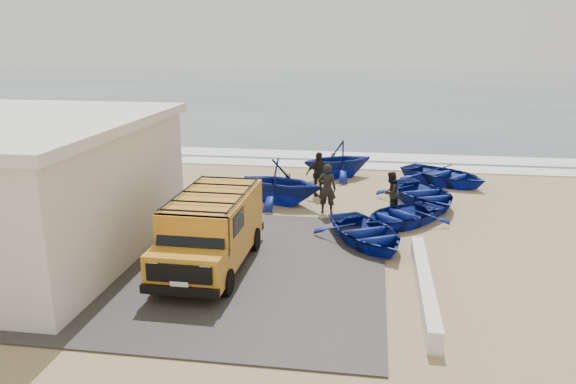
{
  "coord_description": "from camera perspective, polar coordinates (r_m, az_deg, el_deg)",
  "views": [
    {
      "loc": [
        3.5,
        -17.05,
        6.67
      ],
      "look_at": [
        0.53,
        2.27,
        1.2
      ],
      "focal_mm": 35.0,
      "sensor_mm": 36.0,
      "label": 1
    }
  ],
  "objects": [
    {
      "name": "building",
      "position": [
        19.17,
        -26.59,
        0.36
      ],
      "size": [
        8.4,
        9.4,
        4.3
      ],
      "color": "silver",
      "rests_on": "ground"
    },
    {
      "name": "boat_near_right",
      "position": [
        20.8,
        11.39,
        -2.29
      ],
      "size": [
        4.41,
        4.43,
        0.76
      ],
      "primitive_type": "imported",
      "rotation": [
        0.0,
        0.0,
        -0.77
      ],
      "color": "navy",
      "rests_on": "ground"
    },
    {
      "name": "slab",
      "position": [
        17.34,
        -10.54,
        -7.17
      ],
      "size": [
        12.0,
        10.0,
        0.05
      ],
      "primitive_type": "cube",
      "color": "#383533",
      "rests_on": "ground"
    },
    {
      "name": "parapet",
      "position": [
        15.51,
        13.68,
        -9.2
      ],
      "size": [
        0.35,
        6.0,
        0.55
      ],
      "primitive_type": "cube",
      "color": "silver",
      "rests_on": "ground"
    },
    {
      "name": "boat_near_left",
      "position": [
        18.69,
        7.98,
        -4.11
      ],
      "size": [
        4.27,
        4.73,
        0.8
      ],
      "primitive_type": "imported",
      "rotation": [
        0.0,
        0.0,
        0.49
      ],
      "color": "navy",
      "rests_on": "ground"
    },
    {
      "name": "fisherman_back",
      "position": [
        24.04,
        3.08,
        1.85
      ],
      "size": [
        1.2,
        0.96,
        1.9
      ],
      "primitive_type": "imported",
      "rotation": [
        0.0,
        0.0,
        0.53
      ],
      "color": "black",
      "rests_on": "ground"
    },
    {
      "name": "fisherman_front",
      "position": [
        21.61,
        3.98,
        0.33
      ],
      "size": [
        0.75,
        0.53,
        1.96
      ],
      "primitive_type": "imported",
      "rotation": [
        0.0,
        0.0,
        3.06
      ],
      "color": "black",
      "rests_on": "ground"
    },
    {
      "name": "boat_mid_left",
      "position": [
        22.77,
        -0.73,
        1.05
      ],
      "size": [
        4.37,
        4.08,
        1.87
      ],
      "primitive_type": "imported",
      "rotation": [
        0.0,
        0.0,
        1.22
      ],
      "color": "navy",
      "rests_on": "ground"
    },
    {
      "name": "fisherman_middle",
      "position": [
        22.0,
        10.37,
        -0.05
      ],
      "size": [
        0.92,
        1.0,
        1.64
      ],
      "primitive_type": "imported",
      "rotation": [
        0.0,
        0.0,
        -2.06
      ],
      "color": "black",
      "rests_on": "ground"
    },
    {
      "name": "boat_mid_right",
      "position": [
        23.59,
        13.54,
        -0.15
      ],
      "size": [
        4.4,
        5.0,
        0.86
      ],
      "primitive_type": "imported",
      "rotation": [
        0.0,
        0.0,
        0.42
      ],
      "color": "navy",
      "rests_on": "ground"
    },
    {
      "name": "van",
      "position": [
        16.65,
        -7.79,
        -3.66
      ],
      "size": [
        2.19,
        5.27,
        2.25
      ],
      "rotation": [
        0.0,
        0.0,
        -0.01
      ],
      "color": "orange",
      "rests_on": "ground"
    },
    {
      "name": "surf_wash",
      "position": [
        32.43,
        2.37,
        3.79
      ],
      "size": [
        180.0,
        2.2,
        0.04
      ],
      "primitive_type": "cube",
      "color": "white",
      "rests_on": "ground"
    },
    {
      "name": "surf_line",
      "position": [
        30.0,
        1.83,
        2.84
      ],
      "size": [
        180.0,
        1.6,
        0.06
      ],
      "primitive_type": "cube",
      "color": "white",
      "rests_on": "ground"
    },
    {
      "name": "boat_far_right",
      "position": [
        27.0,
        15.54,
        1.7
      ],
      "size": [
        5.13,
        4.96,
        0.87
      ],
      "primitive_type": "imported",
      "rotation": [
        0.0,
        0.0,
        0.88
      ],
      "color": "navy",
      "rests_on": "ground"
    },
    {
      "name": "ocean",
      "position": [
        73.43,
        6.08,
        10.34
      ],
      "size": [
        180.0,
        88.0,
        0.01
      ],
      "primitive_type": "cube",
      "color": "#385166",
      "rests_on": "ground"
    },
    {
      "name": "boat_far_left",
      "position": [
        27.16,
        5.07,
        3.33
      ],
      "size": [
        4.45,
        4.26,
        1.82
      ],
      "primitive_type": "imported",
      "rotation": [
        0.0,
        0.0,
        -1.07
      ],
      "color": "navy",
      "rests_on": "ground"
    },
    {
      "name": "ground",
      "position": [
        18.64,
        -2.68,
        -5.35
      ],
      "size": [
        160.0,
        160.0,
        0.0
      ],
      "primitive_type": "plane",
      "color": "tan"
    }
  ]
}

